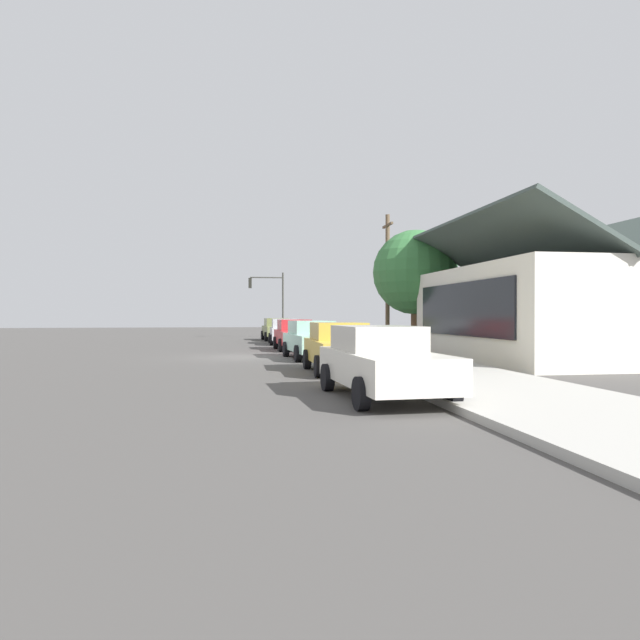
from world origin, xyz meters
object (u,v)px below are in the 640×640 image
(shade_tree, at_px, (415,273))
(car_olive, at_px, (277,329))
(car_silver, at_px, (285,331))
(car_cherry, at_px, (295,334))
(car_seafoam, at_px, (313,339))
(car_ivory, at_px, (382,361))
(fire_hydrant_red, at_px, (317,339))
(car_mustard, at_px, (340,347))
(traffic_light_main, at_px, (270,294))
(utility_pole_wooden, at_px, (388,278))

(shade_tree, bearing_deg, car_olive, -153.71)
(car_silver, distance_m, car_cherry, 6.00)
(car_seafoam, bearing_deg, shade_tree, 124.67)
(car_ivory, height_order, fire_hydrant_red, car_ivory)
(car_olive, distance_m, car_cherry, 11.30)
(car_silver, bearing_deg, shade_tree, 42.68)
(car_olive, height_order, car_mustard, same)
(car_silver, height_order, fire_hydrant_red, car_silver)
(fire_hydrant_red, bearing_deg, car_cherry, -37.08)
(car_ivory, relative_size, traffic_light_main, 0.92)
(car_cherry, bearing_deg, car_ivory, -1.26)
(utility_pole_wooden, xyz_separation_m, fire_hydrant_red, (-0.39, -4.00, -3.43))
(car_seafoam, distance_m, shade_tree, 8.40)
(car_cherry, relative_size, car_mustard, 1.00)
(car_cherry, xyz_separation_m, traffic_light_main, (-15.58, -0.23, 2.68))
(car_seafoam, xyz_separation_m, car_ivory, (11.42, -0.12, 0.00))
(car_cherry, xyz_separation_m, car_ivory, (17.37, -0.07, 0.00))
(shade_tree, distance_m, utility_pole_wooden, 2.76)
(car_silver, bearing_deg, car_mustard, 2.42)
(car_ivory, bearing_deg, car_seafoam, 176.37)
(shade_tree, bearing_deg, fire_hydrant_red, -122.90)
(car_olive, relative_size, car_ivory, 0.94)
(car_seafoam, distance_m, fire_hydrant_red, 7.97)
(car_seafoam, distance_m, car_mustard, 5.75)
(car_seafoam, height_order, fire_hydrant_red, car_seafoam)
(car_silver, xyz_separation_m, traffic_light_main, (-9.57, -0.29, 2.68))
(utility_pole_wooden, bearing_deg, fire_hydrant_red, -95.61)
(car_silver, distance_m, car_seafoam, 11.95)
(car_olive, xyz_separation_m, traffic_light_main, (-4.27, -0.23, 2.68))
(car_ivory, xyz_separation_m, shade_tree, (-16.20, 6.23, 3.22))
(car_silver, relative_size, shade_tree, 0.72)
(traffic_light_main, bearing_deg, car_seafoam, 0.74)
(car_cherry, height_order, car_mustard, same)
(car_cherry, bearing_deg, fire_hydrant_red, 141.90)
(car_mustard, relative_size, fire_hydrant_red, 6.12)
(car_seafoam, height_order, utility_pole_wooden, utility_pole_wooden)
(shade_tree, relative_size, traffic_light_main, 1.20)
(car_seafoam, height_order, traffic_light_main, traffic_light_main)
(utility_pole_wooden, distance_m, fire_hydrant_red, 5.28)
(car_mustard, height_order, shade_tree, shade_tree)
(car_mustard, bearing_deg, shade_tree, 150.62)
(car_seafoam, xyz_separation_m, traffic_light_main, (-21.52, -0.28, 2.67))
(car_ivory, bearing_deg, fire_hydrant_red, 172.52)
(traffic_light_main, bearing_deg, car_olive, 3.05)
(car_mustard, bearing_deg, fire_hydrant_red, 174.92)
(car_cherry, bearing_deg, car_seafoam, -0.54)
(car_ivory, relative_size, fire_hydrant_red, 6.72)
(car_ivory, height_order, utility_pole_wooden, utility_pole_wooden)
(shade_tree, xyz_separation_m, fire_hydrant_red, (-3.06, -4.73, -3.54))
(shade_tree, bearing_deg, car_seafoam, -51.91)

